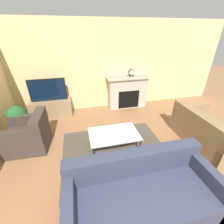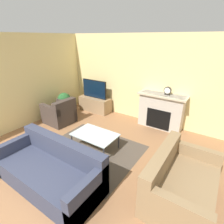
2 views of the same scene
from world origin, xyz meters
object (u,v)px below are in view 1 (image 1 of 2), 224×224
at_px(tv, 48,90).
at_px(potted_plant, 17,118).
at_px(coffee_table, 114,135).
at_px(couch_loveseat, 207,133).
at_px(armchair_by_window, 29,136).
at_px(couch_sectional, 141,195).
at_px(mantel_clock, 132,72).

bearing_deg(tv, potted_plant, -125.72).
bearing_deg(coffee_table, potted_plant, 155.55).
height_order(couch_loveseat, armchair_by_window, same).
height_order(couch_sectional, mantel_clock, mantel_clock).
distance_m(armchair_by_window, coffee_table, 1.89).
bearing_deg(mantel_clock, couch_sectional, -106.95).
distance_m(tv, potted_plant, 1.15).
distance_m(couch_loveseat, mantel_clock, 2.71).
bearing_deg(armchair_by_window, potted_plant, -145.88).
height_order(couch_sectional, coffee_table, couch_sectional).
distance_m(potted_plant, mantel_clock, 3.45).
height_order(tv, couch_loveseat, tv).
xyz_separation_m(tv, couch_loveseat, (3.65, -2.22, -0.57)).
xyz_separation_m(tv, mantel_clock, (2.59, 0.12, 0.33)).
bearing_deg(potted_plant, tv, 54.28).
height_order(tv, couch_sectional, tv).
height_order(armchair_by_window, potted_plant, same).
xyz_separation_m(potted_plant, mantel_clock, (3.23, 1.01, 0.67)).
xyz_separation_m(tv, armchair_by_window, (-0.32, -1.40, -0.55)).
xyz_separation_m(armchair_by_window, potted_plant, (-0.32, 0.51, 0.22)).
xyz_separation_m(tv, couch_sectional, (1.56, -3.24, -0.56)).
height_order(couch_loveseat, mantel_clock, mantel_clock).
relative_size(couch_loveseat, coffee_table, 1.44).
distance_m(tv, armchair_by_window, 1.54).
xyz_separation_m(couch_loveseat, armchair_by_window, (-3.97, 0.82, 0.01)).
xyz_separation_m(tv, coffee_table, (1.51, -1.87, -0.50)).
relative_size(tv, potted_plant, 1.24).
bearing_deg(mantel_clock, potted_plant, -162.70).
distance_m(couch_sectional, couch_loveseat, 2.32).
bearing_deg(potted_plant, couch_sectional, -46.87).
height_order(armchair_by_window, mantel_clock, mantel_clock).
bearing_deg(mantel_clock, armchair_by_window, -152.55).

